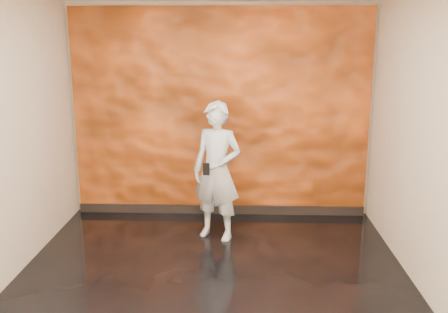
{
  "coord_description": "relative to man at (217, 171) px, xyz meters",
  "views": [
    {
      "loc": [
        0.29,
        -4.57,
        2.37
      ],
      "look_at": [
        0.09,
        0.81,
        1.08
      ],
      "focal_mm": 40.0,
      "sensor_mm": 36.0,
      "label": 1
    }
  ],
  "objects": [
    {
      "name": "phone",
      "position": [
        -0.11,
        -0.25,
        0.09
      ],
      "size": [
        0.08,
        0.03,
        0.14
      ],
      "primitive_type": "cube",
      "rotation": [
        0.0,
        0.0,
        -0.19
      ],
      "color": "black",
      "rests_on": "man"
    },
    {
      "name": "baseboard",
      "position": [
        0.01,
        0.82,
        -0.77
      ],
      "size": [
        3.9,
        0.04,
        0.12
      ],
      "primitive_type": "cube",
      "color": "black",
      "rests_on": "ground"
    },
    {
      "name": "room",
      "position": [
        0.01,
        -1.1,
        0.57
      ],
      "size": [
        4.02,
        4.02,
        2.81
      ],
      "color": "black",
      "rests_on": "ground"
    },
    {
      "name": "man",
      "position": [
        0.0,
        0.0,
        0.0
      ],
      "size": [
        0.71,
        0.6,
        1.65
      ],
      "primitive_type": "imported",
      "rotation": [
        0.0,
        0.0,
        -0.4
      ],
      "color": "#9498A4",
      "rests_on": "ground"
    },
    {
      "name": "feature_wall",
      "position": [
        0.01,
        0.86,
        0.55
      ],
      "size": [
        3.9,
        0.06,
        2.75
      ],
      "primitive_type": "cube",
      "color": "orange",
      "rests_on": "ground"
    }
  ]
}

